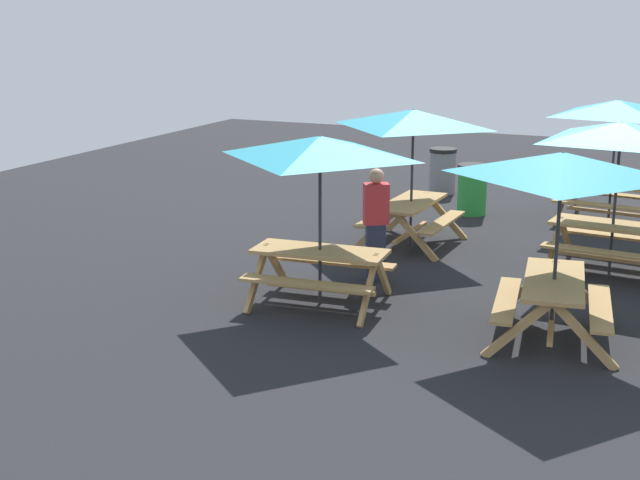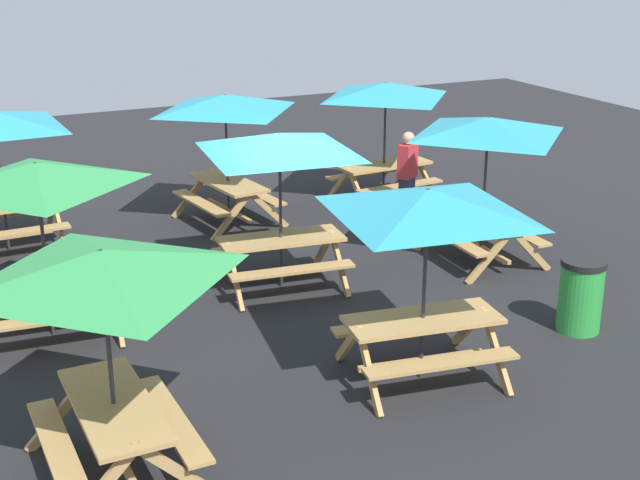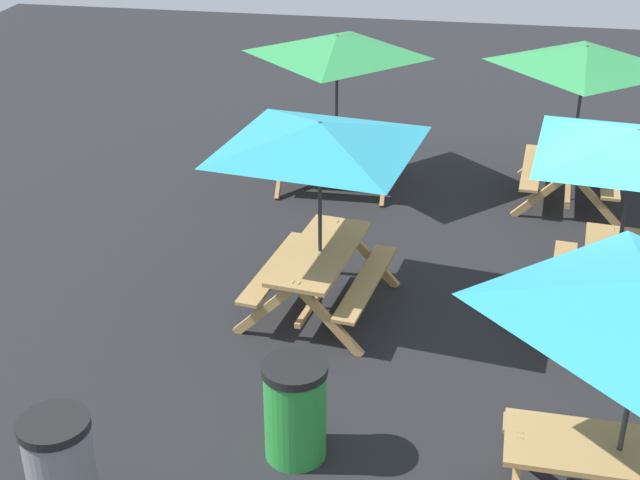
{
  "view_description": "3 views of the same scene",
  "coord_description": "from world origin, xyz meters",
  "px_view_note": "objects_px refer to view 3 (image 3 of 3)",
  "views": [
    {
      "loc": [
        1.37,
        -13.79,
        3.92
      ],
      "look_at": [
        -3.24,
        -3.23,
        0.9
      ],
      "focal_mm": 50.0,
      "sensor_mm": 36.0,
      "label": 1
    },
    {
      "loc": [
        4.91,
        11.1,
        4.98
      ],
      "look_at": [
        -0.08,
        0.59,
        0.9
      ],
      "focal_mm": 50.0,
      "sensor_mm": 36.0,
      "label": 2
    },
    {
      "loc": [
        -8.95,
        1.58,
        5.46
      ],
      "look_at": [
        -0.16,
        3.17,
        0.9
      ],
      "focal_mm": 50.0,
      "sensor_mm": 36.0,
      "label": 3
    }
  ],
  "objects_px": {
    "picnic_table_1": "(320,150)",
    "picnic_table_2": "(584,68)",
    "picnic_table_7": "(337,57)",
    "trash_bin_gray": "(61,468)",
    "picnic_table_4": "(634,157)",
    "trash_bin_green": "(295,410)"
  },
  "relations": [
    {
      "from": "picnic_table_2",
      "to": "trash_bin_gray",
      "type": "bearing_deg",
      "value": 153.01
    },
    {
      "from": "picnic_table_1",
      "to": "picnic_table_4",
      "type": "bearing_deg",
      "value": -75.2
    },
    {
      "from": "picnic_table_7",
      "to": "picnic_table_1",
      "type": "bearing_deg",
      "value": 95.52
    },
    {
      "from": "trash_bin_green",
      "to": "picnic_table_7",
      "type": "bearing_deg",
      "value": 5.99
    },
    {
      "from": "picnic_table_1",
      "to": "picnic_table_2",
      "type": "bearing_deg",
      "value": -31.12
    },
    {
      "from": "picnic_table_1",
      "to": "trash_bin_green",
      "type": "height_order",
      "value": "picnic_table_1"
    },
    {
      "from": "trash_bin_green",
      "to": "trash_bin_gray",
      "type": "relative_size",
      "value": 1.0
    },
    {
      "from": "picnic_table_4",
      "to": "trash_bin_gray",
      "type": "xyz_separation_m",
      "value": [
        -4.01,
        4.78,
        -1.49
      ]
    },
    {
      "from": "picnic_table_2",
      "to": "picnic_table_7",
      "type": "relative_size",
      "value": 1.0
    },
    {
      "from": "picnic_table_4",
      "to": "trash_bin_green",
      "type": "xyz_separation_m",
      "value": [
        -2.92,
        3.05,
        -1.49
      ]
    },
    {
      "from": "picnic_table_1",
      "to": "picnic_table_2",
      "type": "xyz_separation_m",
      "value": [
        3.7,
        -3.04,
        0.0
      ]
    },
    {
      "from": "picnic_table_1",
      "to": "picnic_table_7",
      "type": "distance_m",
      "value": 3.68
    },
    {
      "from": "picnic_table_2",
      "to": "trash_bin_gray",
      "type": "xyz_separation_m",
      "value": [
        -7.33,
        4.54,
        -1.49
      ]
    },
    {
      "from": "picnic_table_1",
      "to": "trash_bin_green",
      "type": "relative_size",
      "value": 2.86
    },
    {
      "from": "picnic_table_2",
      "to": "picnic_table_4",
      "type": "relative_size",
      "value": 0.83
    },
    {
      "from": "picnic_table_4",
      "to": "picnic_table_1",
      "type": "bearing_deg",
      "value": 103.04
    },
    {
      "from": "picnic_table_2",
      "to": "trash_bin_gray",
      "type": "relative_size",
      "value": 2.38
    },
    {
      "from": "picnic_table_2",
      "to": "trash_bin_green",
      "type": "bearing_deg",
      "value": 160.56
    },
    {
      "from": "picnic_table_1",
      "to": "picnic_table_2",
      "type": "height_order",
      "value": "same"
    },
    {
      "from": "picnic_table_7",
      "to": "trash_bin_gray",
      "type": "distance_m",
      "value": 7.52
    },
    {
      "from": "picnic_table_1",
      "to": "trash_bin_green",
      "type": "distance_m",
      "value": 2.96
    },
    {
      "from": "picnic_table_1",
      "to": "trash_bin_gray",
      "type": "bearing_deg",
      "value": 165.99
    }
  ]
}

